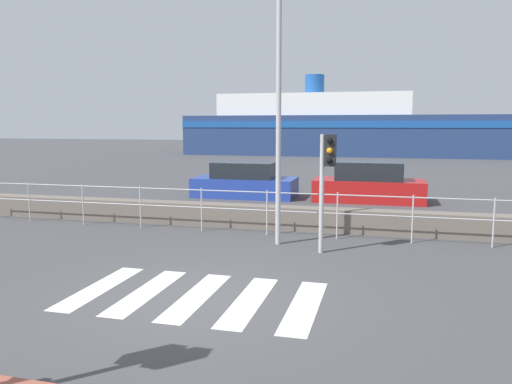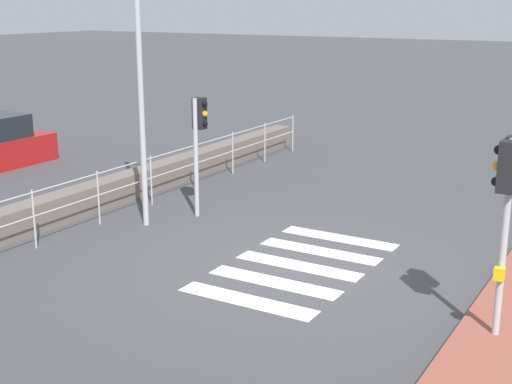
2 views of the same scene
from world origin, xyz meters
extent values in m
plane|color=#424244|center=(0.00, 0.00, 0.00)|extent=(160.00, 160.00, 0.00)
cube|color=silver|center=(-1.87, 0.00, 0.00)|extent=(0.45, 2.40, 0.01)
cube|color=silver|center=(-0.97, 0.00, 0.00)|extent=(0.45, 2.40, 0.01)
cube|color=silver|center=(-0.07, 0.00, 0.00)|extent=(0.45, 2.40, 0.01)
cube|color=silver|center=(0.83, 0.00, 0.00)|extent=(0.45, 2.40, 0.01)
cube|color=silver|center=(1.73, 0.00, 0.00)|extent=(0.45, 2.40, 0.01)
cube|color=#6B6056|center=(0.00, 5.68, 0.31)|extent=(19.81, 0.55, 0.61)
cylinder|color=#B2B2B5|center=(0.00, 4.81, 1.11)|extent=(17.83, 0.03, 0.03)
cylinder|color=#B2B2B5|center=(0.00, 4.81, 0.64)|extent=(17.83, 0.03, 0.03)
cylinder|color=#B2B2B5|center=(-1.78, 4.81, 0.58)|extent=(0.04, 0.04, 1.17)
cylinder|color=#B2B2B5|center=(0.00, 4.81, 0.58)|extent=(0.04, 0.04, 1.17)
cylinder|color=#B2B2B5|center=(1.78, 4.81, 0.58)|extent=(0.04, 0.04, 1.17)
cylinder|color=#B2B2B5|center=(3.57, 4.81, 0.58)|extent=(0.04, 0.04, 1.17)
cylinder|color=#B2B2B5|center=(5.35, 4.81, 0.58)|extent=(0.04, 0.04, 1.17)
cylinder|color=#B2B2B5|center=(7.13, 4.81, 0.58)|extent=(0.04, 0.04, 1.17)
cylinder|color=#B2B2B5|center=(8.92, 4.81, 0.58)|extent=(0.04, 0.04, 1.17)
cylinder|color=#B2B2B5|center=(-1.32, -3.72, 1.44)|extent=(0.10, 0.10, 2.88)
cube|color=black|center=(-1.49, -3.72, 2.54)|extent=(0.24, 0.24, 0.68)
sphere|color=black|center=(-1.49, -3.59, 2.76)|extent=(0.13, 0.13, 0.13)
sphere|color=orange|center=(-1.49, -3.59, 2.54)|extent=(0.13, 0.13, 0.13)
sphere|color=black|center=(-1.49, -3.59, 2.33)|extent=(0.13, 0.13, 0.13)
cube|color=yellow|center=(-1.43, -3.72, 1.05)|extent=(0.10, 0.14, 0.18)
cylinder|color=#B2B2B5|center=(1.56, 3.36, 1.31)|extent=(0.10, 0.10, 2.61)
cube|color=black|center=(1.73, 3.36, 2.27)|extent=(0.24, 0.24, 0.68)
sphere|color=black|center=(1.73, 3.22, 2.48)|extent=(0.13, 0.13, 0.13)
sphere|color=orange|center=(1.73, 3.22, 2.27)|extent=(0.13, 0.13, 0.13)
sphere|color=black|center=(1.73, 3.22, 2.06)|extent=(0.13, 0.13, 0.13)
cylinder|color=#B2B2B5|center=(0.47, 3.93, 3.48)|extent=(0.12, 0.12, 6.96)
camera|label=1|loc=(2.87, -7.44, 2.82)|focal=35.00mm
camera|label=2|loc=(-10.86, -5.44, 4.60)|focal=50.00mm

